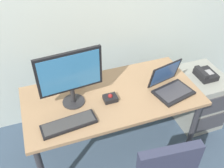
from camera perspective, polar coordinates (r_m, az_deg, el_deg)
name	(u,v)px	position (r m, az deg, el deg)	size (l,w,h in m)	color
ground_plane	(112,147)	(2.67, 0.00, -14.09)	(8.00, 8.00, 0.00)	#37495D
desk	(112,102)	(2.19, 0.00, -4.04)	(1.48, 0.72, 0.72)	#967452
file_cabinet	(198,98)	(2.88, 18.72, -2.99)	(0.42, 0.53, 0.60)	gray
desk_phone	(205,74)	(2.67, 20.23, 2.08)	(0.17, 0.20, 0.09)	black
monitor_main	(70,75)	(1.92, -9.35, 1.96)	(0.50, 0.18, 0.47)	#262628
keyboard	(69,124)	(1.91, -9.66, -8.82)	(0.42, 0.17, 0.03)	black
laptop	(170,85)	(2.20, 12.97, -0.30)	(0.36, 0.34, 0.24)	black
trackball_mouse	(110,98)	(2.07, -0.39, -3.17)	(0.11, 0.09, 0.07)	black
coffee_mug	(77,80)	(2.23, -7.87, 0.89)	(0.09, 0.08, 0.10)	silver
cell_phone	(162,74)	(2.40, 11.11, 2.23)	(0.07, 0.14, 0.01)	black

